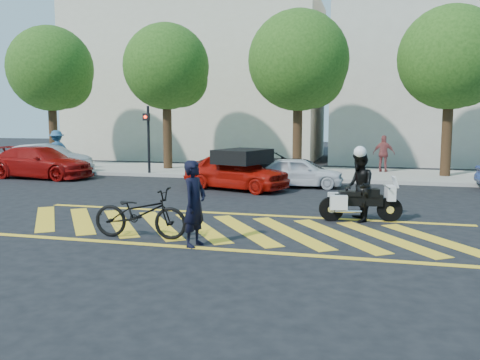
% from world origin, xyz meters
% --- Properties ---
extents(ground, '(90.00, 90.00, 0.00)m').
position_xyz_m(ground, '(0.00, 0.00, 0.00)').
color(ground, black).
rests_on(ground, ground).
extents(sidewalk, '(60.00, 5.00, 0.15)m').
position_xyz_m(sidewalk, '(0.00, 12.00, 0.07)').
color(sidewalk, '#9E998E').
rests_on(sidewalk, ground).
extents(crosswalk, '(12.33, 4.00, 0.01)m').
position_xyz_m(crosswalk, '(-0.04, 0.00, 0.00)').
color(crosswalk, yellow).
rests_on(crosswalk, ground).
extents(building_left, '(16.00, 8.00, 10.00)m').
position_xyz_m(building_left, '(-8.00, 21.00, 5.00)').
color(building_left, beige).
rests_on(building_left, ground).
extents(building_right, '(16.00, 8.00, 11.00)m').
position_xyz_m(building_right, '(9.00, 21.00, 5.50)').
color(building_right, beige).
rests_on(building_right, ground).
extents(tree_far_left, '(4.40, 4.40, 7.41)m').
position_xyz_m(tree_far_left, '(-12.87, 12.06, 5.05)').
color(tree_far_left, black).
rests_on(tree_far_left, ground).
extents(tree_left, '(4.20, 4.20, 7.26)m').
position_xyz_m(tree_left, '(-6.37, 12.06, 4.99)').
color(tree_left, black).
rests_on(tree_left, ground).
extents(tree_center, '(4.60, 4.60, 7.56)m').
position_xyz_m(tree_center, '(0.13, 12.06, 5.10)').
color(tree_center, black).
rests_on(tree_center, ground).
extents(tree_right, '(4.40, 4.40, 7.41)m').
position_xyz_m(tree_right, '(6.63, 12.06, 5.05)').
color(tree_right, black).
rests_on(tree_right, ground).
extents(signal_pole, '(0.28, 0.43, 3.20)m').
position_xyz_m(signal_pole, '(-6.50, 9.74, 1.92)').
color(signal_pole, black).
rests_on(signal_pole, ground).
extents(officer_bike, '(0.55, 0.73, 1.81)m').
position_xyz_m(officer_bike, '(-0.13, -1.77, 0.90)').
color(officer_bike, black).
rests_on(officer_bike, ground).
extents(bicycle, '(2.19, 0.86, 1.13)m').
position_xyz_m(bicycle, '(-1.54, -1.39, 0.56)').
color(bicycle, black).
rests_on(bicycle, ground).
extents(police_motorcycle, '(2.12, 0.86, 0.94)m').
position_xyz_m(police_motorcycle, '(3.13, 1.74, 0.51)').
color(police_motorcycle, black).
rests_on(police_motorcycle, ground).
extents(officer_moto, '(0.84, 1.00, 1.81)m').
position_xyz_m(officer_moto, '(3.11, 1.75, 0.90)').
color(officer_moto, black).
rests_on(officer_moto, ground).
extents(red_convertible, '(4.35, 2.83, 1.38)m').
position_xyz_m(red_convertible, '(-1.47, 6.53, 0.69)').
color(red_convertible, '#AB1007').
rests_on(red_convertible, ground).
extents(parked_far_left, '(4.41, 1.79, 1.42)m').
position_xyz_m(parked_far_left, '(-11.50, 9.20, 0.71)').
color(parked_far_left, '#A2A4AA').
rests_on(parked_far_left, ground).
extents(parked_left, '(4.94, 2.27, 1.40)m').
position_xyz_m(parked_left, '(-10.80, 7.83, 0.70)').
color(parked_left, '#900B08').
rests_on(parked_left, ground).
extents(parked_mid_left, '(5.14, 2.41, 1.42)m').
position_xyz_m(parked_mid_left, '(-0.90, 8.59, 0.71)').
color(parked_mid_left, black).
rests_on(parked_mid_left, ground).
extents(parked_mid_right, '(3.53, 1.69, 1.16)m').
position_xyz_m(parked_mid_right, '(0.67, 7.80, 0.58)').
color(parked_mid_right, silver).
rests_on(parked_mid_right, ground).
extents(pedestrian_left, '(1.39, 1.35, 1.91)m').
position_xyz_m(pedestrian_left, '(-11.44, 10.00, 1.11)').
color(pedestrian_left, '#2D577D').
rests_on(pedestrian_left, sidewalk).
extents(pedestrian_right, '(1.06, 0.59, 1.71)m').
position_xyz_m(pedestrian_right, '(3.92, 12.98, 1.00)').
color(pedestrian_right, '#984545').
rests_on(pedestrian_right, sidewalk).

